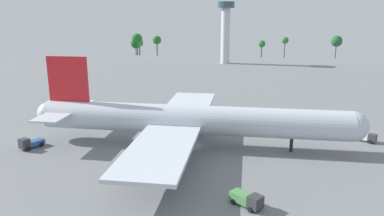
{
  "coord_description": "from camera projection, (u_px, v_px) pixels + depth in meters",
  "views": [
    {
      "loc": [
        11.45,
        -75.88,
        28.75
      ],
      "look_at": [
        0.0,
        0.0,
        8.8
      ],
      "focal_mm": 34.07,
      "sensor_mm": 36.0,
      "label": 1
    }
  ],
  "objects": [
    {
      "name": "tree_line_backdrop",
      "position": [
        195.0,
        41.0,
        250.32
      ],
      "size": [
        142.6,
        7.47,
        15.32
      ],
      "color": "#51381E",
      "rests_on": "ground_plane"
    },
    {
      "name": "safety_cone_nose",
      "position": [
        350.0,
        158.0,
        73.65
      ],
      "size": [
        0.45,
        0.45,
        0.64
      ],
      "primitive_type": "cone",
      "color": "orange",
      "rests_on": "ground_plane"
    },
    {
      "name": "catering_truck",
      "position": [
        30.0,
        143.0,
        79.79
      ],
      "size": [
        4.07,
        5.63,
        2.56
      ],
      "color": "#333338",
      "rests_on": "ground_plane"
    },
    {
      "name": "fuel_truck",
      "position": [
        247.0,
        199.0,
        55.76
      ],
      "size": [
        5.43,
        4.88,
        2.29
      ],
      "color": "#333338",
      "rests_on": "ground_plane"
    },
    {
      "name": "cargo_loader",
      "position": [
        366.0,
        137.0,
        84.13
      ],
      "size": [
        5.1,
        4.13,
        2.03
      ],
      "color": "#333338",
      "rests_on": "ground_plane"
    },
    {
      "name": "ground_plane",
      "position": [
        192.0,
        146.0,
        81.51
      ],
      "size": [
        292.8,
        292.8,
        0.0
      ],
      "primitive_type": "plane",
      "color": "slate"
    },
    {
      "name": "control_tower",
      "position": [
        226.0,
        27.0,
        211.6
      ],
      "size": [
        9.7,
        9.7,
        35.39
      ],
      "color": "silver",
      "rests_on": "ground_plane"
    },
    {
      "name": "cargo_airplane",
      "position": [
        190.0,
        120.0,
        80.04
      ],
      "size": [
        73.2,
        60.56,
        19.55
      ],
      "color": "silver",
      "rests_on": "ground_plane"
    }
  ]
}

